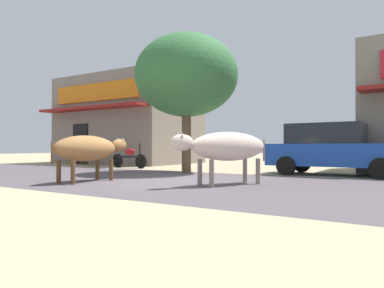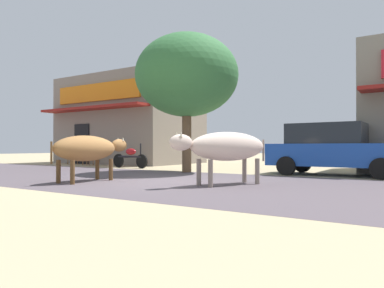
# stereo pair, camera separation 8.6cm
# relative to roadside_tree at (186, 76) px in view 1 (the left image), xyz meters

# --- Properties ---
(ground) EXTENTS (80.00, 80.00, 0.00)m
(ground) POSITION_rel_roadside_tree_xyz_m (1.30, -2.97, -3.43)
(ground) COLOR tan
(asphalt_road) EXTENTS (72.00, 6.29, 0.00)m
(asphalt_road) POSITION_rel_roadside_tree_xyz_m (1.30, -2.97, -3.43)
(asphalt_road) COLOR #51474E
(asphalt_road) RESTS_ON ground
(storefront_left_cafe) EXTENTS (7.15, 5.79, 4.71)m
(storefront_left_cafe) POSITION_rel_roadside_tree_xyz_m (-6.85, 4.58, -1.07)
(storefront_left_cafe) COLOR gray
(storefront_left_cafe) RESTS_ON ground
(roadside_tree) EXTENTS (3.67, 3.67, 4.91)m
(roadside_tree) POSITION_rel_roadside_tree_xyz_m (0.00, 0.00, 0.00)
(roadside_tree) COLOR brown
(roadside_tree) RESTS_ON ground
(parked_hatchback_car) EXTENTS (4.12, 1.94, 1.64)m
(parked_hatchback_car) POSITION_rel_roadside_tree_xyz_m (4.69, 1.31, -2.59)
(parked_hatchback_car) COLOR #19449F
(parked_hatchback_car) RESTS_ON ground
(parked_motorcycle) EXTENTS (1.97, 0.26, 1.04)m
(parked_motorcycle) POSITION_rel_roadside_tree_xyz_m (-3.51, 0.92, -2.96)
(parked_motorcycle) COLOR black
(parked_motorcycle) RESTS_ON ground
(cow_near_brown) EXTENTS (0.76, 2.56, 1.19)m
(cow_near_brown) POSITION_rel_roadside_tree_xyz_m (-0.27, -4.25, -2.58)
(cow_near_brown) COLOR olive
(cow_near_brown) RESTS_ON ground
(cow_far_dark) EXTENTS (1.59, 2.58, 1.25)m
(cow_far_dark) POSITION_rel_roadside_tree_xyz_m (3.14, -3.07, -2.53)
(cow_far_dark) COLOR beige
(cow_far_dark) RESTS_ON ground
(cafe_chair_near_tree) EXTENTS (0.50, 0.50, 0.92)m
(cafe_chair_near_tree) POSITION_rel_roadside_tree_xyz_m (-6.66, 1.27, -2.91)
(cafe_chair_near_tree) COLOR brown
(cafe_chair_near_tree) RESTS_ON ground
(cafe_chair_by_doorway) EXTENTS (0.55, 0.55, 0.92)m
(cafe_chair_by_doorway) POSITION_rel_roadside_tree_xyz_m (-7.92, 1.50, -2.91)
(cafe_chair_by_doorway) COLOR brown
(cafe_chair_by_doorway) RESTS_ON ground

